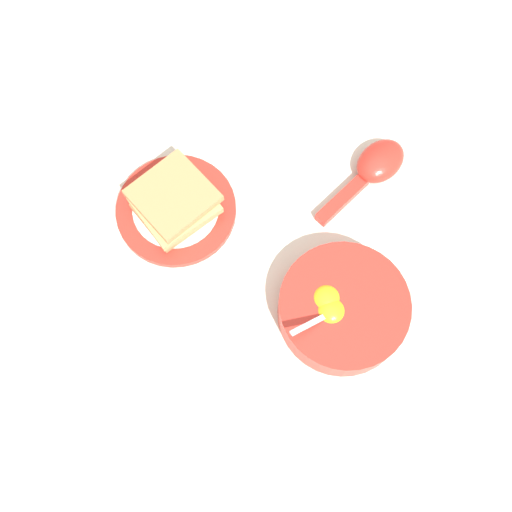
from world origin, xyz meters
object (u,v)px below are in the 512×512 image
Objects in this scene: toast_plate at (176,210)px; soup_spoon at (375,167)px; egg_bowl at (342,308)px; toast_sandwich at (175,203)px.

soup_spoon reaches higher than toast_plate.
toast_plate is 0.29m from soup_spoon.
toast_sandwich is at bearing -98.90° from egg_bowl.
egg_bowl is 1.00× the size of soup_spoon.
soup_spoon is at bearing -170.73° from egg_bowl.
egg_bowl is 0.99× the size of toast_plate.
toast_plate is at bearing -52.89° from soup_spoon.
egg_bowl is at bearing 81.05° from toast_plate.
egg_bowl is 1.23× the size of toast_sandwich.
toast_sandwich reaches higher than toast_plate.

